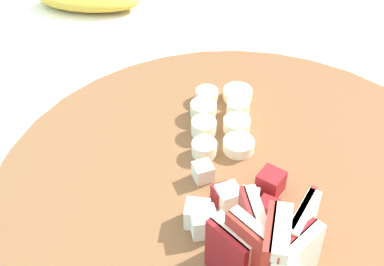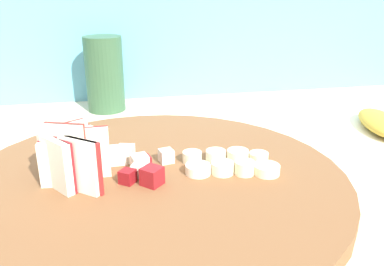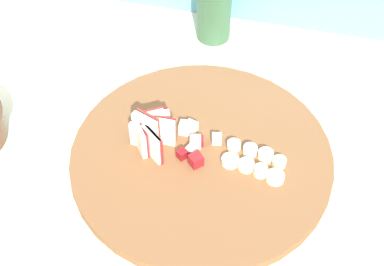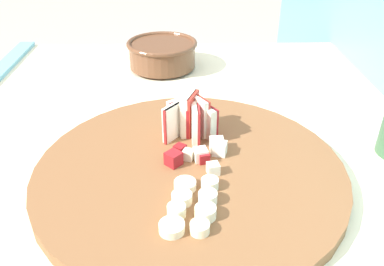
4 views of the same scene
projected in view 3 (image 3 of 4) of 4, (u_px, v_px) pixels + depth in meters
The scene contains 6 objects.
tile_backsplash at pixel (246, 96), 1.41m from camera, with size 2.40×0.04×1.25m, color #5BA3C1.
cutting_board at pixel (201, 157), 0.96m from camera, with size 0.44×0.44×0.02m, color brown.
apple_wedge_fan at pixel (150, 132), 0.95m from camera, with size 0.07×0.09×0.07m.
apple_dice_pile at pixel (194, 141), 0.96m from camera, with size 0.07×0.09×0.02m.
banana_slice_rows at pixel (255, 161), 0.94m from camera, with size 0.11×0.07×0.02m.
small_jar at pixel (214, 9), 1.13m from camera, with size 0.07×0.07×0.13m, color #335638.
Camera 3 is at (0.11, -0.56, 1.63)m, focal length 53.93 mm.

